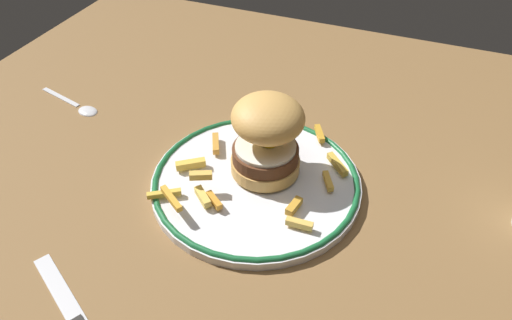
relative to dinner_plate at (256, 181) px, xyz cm
name	(u,v)px	position (x,y,z in cm)	size (l,w,h in cm)	color
ground_plane	(265,207)	(1.84, -1.37, -2.84)	(118.41, 106.41, 4.00)	brown
dinner_plate	(256,181)	(0.00, 0.00, 0.00)	(27.96, 27.96, 1.60)	silver
burger	(267,135)	(0.54, 2.43, 6.17)	(13.50, 13.54, 10.75)	tan
fries_pile	(246,168)	(-1.65, 0.49, 1.40)	(22.85, 24.29, 2.75)	gold
spoon	(81,107)	(-33.29, 6.40, -0.48)	(13.31, 4.90, 0.90)	silver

